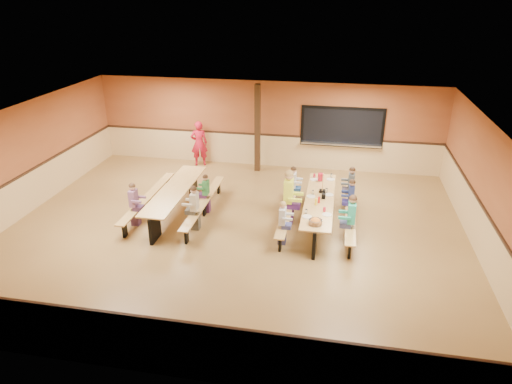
# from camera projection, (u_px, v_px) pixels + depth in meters

# --- Properties ---
(ground) EXTENTS (12.00, 12.00, 0.00)m
(ground) POSITION_uv_depth(u_px,v_px,m) (234.00, 231.00, 11.99)
(ground) COLOR brown
(ground) RESTS_ON ground
(room_envelope) EXTENTS (12.04, 10.04, 3.02)m
(room_envelope) POSITION_uv_depth(u_px,v_px,m) (234.00, 207.00, 11.71)
(room_envelope) COLOR #97512C
(room_envelope) RESTS_ON ground
(kitchen_pass_through) EXTENTS (2.78, 0.28, 1.38)m
(kitchen_pass_through) POSITION_uv_depth(u_px,v_px,m) (342.00, 129.00, 15.39)
(kitchen_pass_through) COLOR black
(kitchen_pass_through) RESTS_ON ground
(structural_post) EXTENTS (0.18, 0.18, 3.00)m
(structural_post) POSITION_uv_depth(u_px,v_px,m) (257.00, 129.00, 15.36)
(structural_post) COLOR black
(structural_post) RESTS_ON ground
(cafeteria_table_main) EXTENTS (1.91, 3.70, 0.74)m
(cafeteria_table_main) POSITION_uv_depth(u_px,v_px,m) (319.00, 206.00, 12.13)
(cafeteria_table_main) COLOR tan
(cafeteria_table_main) RESTS_ON ground
(cafeteria_table_second) EXTENTS (1.91, 3.70, 0.74)m
(cafeteria_table_second) POSITION_uv_depth(u_px,v_px,m) (175.00, 196.00, 12.74)
(cafeteria_table_second) COLOR tan
(cafeteria_table_second) RESTS_ON ground
(seated_child_white_left) EXTENTS (0.33, 0.27, 1.14)m
(seated_child_white_left) POSITION_uv_depth(u_px,v_px,m) (282.00, 223.00, 11.17)
(seated_child_white_left) COLOR silver
(seated_child_white_left) RESTS_ON ground
(seated_adult_yellow) EXTENTS (0.50, 0.41, 1.47)m
(seated_adult_yellow) POSITION_uv_depth(u_px,v_px,m) (288.00, 197.00, 12.16)
(seated_adult_yellow) COLOR #EAF83C
(seated_adult_yellow) RESTS_ON ground
(seated_child_grey_left) EXTENTS (0.35, 0.28, 1.17)m
(seated_child_grey_left) POSITION_uv_depth(u_px,v_px,m) (293.00, 186.00, 13.22)
(seated_child_grey_left) COLOR silver
(seated_child_grey_left) RESTS_ON ground
(seated_child_teal_right) EXTENTS (0.40, 0.33, 1.28)m
(seated_child_teal_right) POSITION_uv_depth(u_px,v_px,m) (351.00, 220.00, 11.18)
(seated_child_teal_right) COLOR teal
(seated_child_teal_right) RESTS_ON ground
(seated_child_navy_right) EXTENTS (0.35, 0.28, 1.16)m
(seated_child_navy_right) POSITION_uv_depth(u_px,v_px,m) (351.00, 200.00, 12.36)
(seated_child_navy_right) COLOR navy
(seated_child_navy_right) RESTS_ON ground
(seated_child_char_right) EXTENTS (0.37, 0.30, 1.21)m
(seated_child_char_right) POSITION_uv_depth(u_px,v_px,m) (351.00, 187.00, 13.09)
(seated_child_char_right) COLOR #474D50
(seated_child_char_right) RESTS_ON ground
(seated_child_purple_sec) EXTENTS (0.36, 0.29, 1.19)m
(seated_child_purple_sec) POSITION_uv_depth(u_px,v_px,m) (134.00, 205.00, 12.06)
(seated_child_purple_sec) COLOR #7C4F71
(seated_child_purple_sec) RESTS_ON ground
(seated_child_green_sec) EXTENTS (0.32, 0.26, 1.12)m
(seated_child_green_sec) POSITION_uv_depth(u_px,v_px,m) (206.00, 194.00, 12.79)
(seated_child_green_sec) COLOR #2F763A
(seated_child_green_sec) RESTS_ON ground
(seated_child_tan_sec) EXTENTS (0.37, 0.30, 1.21)m
(seated_child_tan_sec) POSITION_uv_depth(u_px,v_px,m) (195.00, 208.00, 11.85)
(seated_child_tan_sec) COLOR beige
(seated_child_tan_sec) RESTS_ON ground
(standing_woman) EXTENTS (0.69, 0.57, 1.62)m
(standing_woman) POSITION_uv_depth(u_px,v_px,m) (199.00, 143.00, 16.14)
(standing_woman) COLOR red
(standing_woman) RESTS_ON ground
(punch_pitcher) EXTENTS (0.16, 0.16, 0.22)m
(punch_pitcher) POSITION_uv_depth(u_px,v_px,m) (321.00, 177.00, 13.16)
(punch_pitcher) COLOR red
(punch_pitcher) RESTS_ON cafeteria_table_main
(chip_bowl) EXTENTS (0.32, 0.32, 0.15)m
(chip_bowl) POSITION_uv_depth(u_px,v_px,m) (315.00, 222.00, 10.71)
(chip_bowl) COLOR orange
(chip_bowl) RESTS_ON cafeteria_table_main
(napkin_dispenser) EXTENTS (0.10, 0.14, 0.13)m
(napkin_dispenser) POSITION_uv_depth(u_px,v_px,m) (324.00, 196.00, 12.06)
(napkin_dispenser) COLOR black
(napkin_dispenser) RESTS_ON cafeteria_table_main
(condiment_mustard) EXTENTS (0.06, 0.06, 0.17)m
(condiment_mustard) POSITION_uv_depth(u_px,v_px,m) (316.00, 202.00, 11.69)
(condiment_mustard) COLOR yellow
(condiment_mustard) RESTS_ON cafeteria_table_main
(condiment_ketchup) EXTENTS (0.06, 0.06, 0.17)m
(condiment_ketchup) POSITION_uv_depth(u_px,v_px,m) (319.00, 200.00, 11.80)
(condiment_ketchup) COLOR #B2140F
(condiment_ketchup) RESTS_ON cafeteria_table_main
(table_paddle) EXTENTS (0.16, 0.16, 0.56)m
(table_paddle) POSITION_uv_depth(u_px,v_px,m) (322.00, 187.00, 12.40)
(table_paddle) COLOR black
(table_paddle) RESTS_ON cafeteria_table_main
(place_settings) EXTENTS (0.65, 3.30, 0.11)m
(place_settings) POSITION_uv_depth(u_px,v_px,m) (320.00, 197.00, 12.02)
(place_settings) COLOR beige
(place_settings) RESTS_ON cafeteria_table_main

